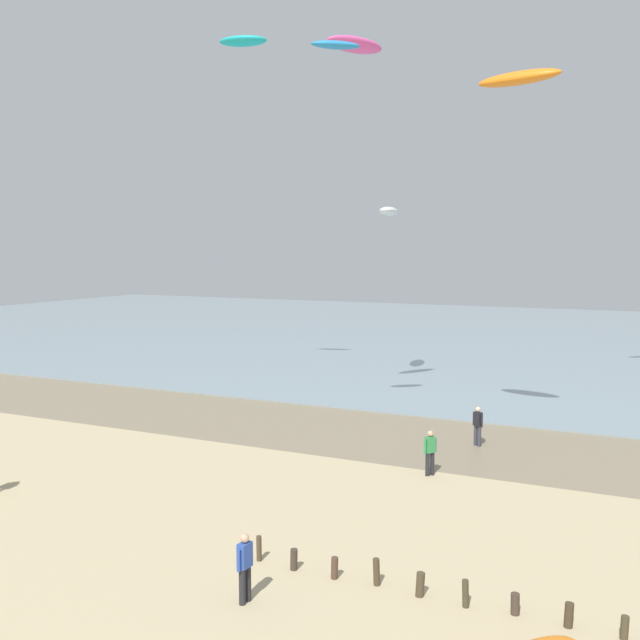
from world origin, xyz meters
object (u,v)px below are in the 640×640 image
(kite_aloft_2, at_px, (336,45))
(kite_aloft_7, at_px, (519,78))
(kite_aloft_10, at_px, (355,45))
(kite_aloft_4, at_px, (389,211))
(person_left_flank, at_px, (430,451))
(person_nearest_camera, at_px, (245,566))
(kite_aloft_8, at_px, (243,41))
(person_by_waterline, at_px, (478,425))

(kite_aloft_2, xyz_separation_m, kite_aloft_7, (7.08, 2.13, -1.58))
(kite_aloft_7, height_order, kite_aloft_10, kite_aloft_10)
(kite_aloft_7, bearing_deg, kite_aloft_4, -36.81)
(person_left_flank, height_order, kite_aloft_10, kite_aloft_10)
(kite_aloft_2, height_order, kite_aloft_4, kite_aloft_2)
(person_nearest_camera, height_order, kite_aloft_2, kite_aloft_2)
(kite_aloft_4, relative_size, kite_aloft_7, 0.92)
(person_nearest_camera, height_order, person_left_flank, same)
(kite_aloft_4, distance_m, kite_aloft_8, 13.24)
(kite_aloft_10, bearing_deg, person_by_waterline, -77.41)
(person_nearest_camera, bearing_deg, kite_aloft_7, 78.15)
(kite_aloft_4, bearing_deg, kite_aloft_2, -0.62)
(kite_aloft_2, bearing_deg, kite_aloft_4, -117.15)
(kite_aloft_7, bearing_deg, person_by_waterline, 10.13)
(person_left_flank, xyz_separation_m, kite_aloft_8, (-15.26, 12.18, 19.75))
(person_nearest_camera, distance_m, kite_aloft_7, 21.65)
(person_nearest_camera, xyz_separation_m, kite_aloft_10, (-4.70, 18.14, 17.12))
(kite_aloft_2, bearing_deg, kite_aloft_7, 159.40)
(kite_aloft_8, relative_size, kite_aloft_10, 0.90)
(person_by_waterline, relative_size, kite_aloft_4, 0.53)
(kite_aloft_8, bearing_deg, kite_aloft_7, 140.37)
(kite_aloft_4, relative_size, kite_aloft_10, 1.01)
(person_nearest_camera, height_order, kite_aloft_4, kite_aloft_4)
(person_by_waterline, bearing_deg, person_nearest_camera, -97.11)
(person_left_flank, bearing_deg, person_nearest_camera, -96.50)
(person_by_waterline, height_order, person_left_flank, same)
(person_nearest_camera, bearing_deg, person_by_waterline, 82.89)
(kite_aloft_2, xyz_separation_m, kite_aloft_4, (-2.45, 13.59, -6.10))
(kite_aloft_2, height_order, kite_aloft_10, kite_aloft_10)
(kite_aloft_4, distance_m, kite_aloft_10, 11.86)
(person_left_flank, bearing_deg, kite_aloft_2, 153.05)
(kite_aloft_4, xyz_separation_m, kite_aloft_7, (9.52, -11.46, 4.52))
(person_left_flank, relative_size, kite_aloft_7, 0.49)
(kite_aloft_7, bearing_deg, kite_aloft_2, 30.23)
(person_nearest_camera, height_order, kite_aloft_8, kite_aloft_8)
(kite_aloft_7, distance_m, kite_aloft_8, 19.63)
(kite_aloft_8, distance_m, kite_aloft_10, 10.98)
(person_left_flank, xyz_separation_m, kite_aloft_4, (-7.47, 16.14, 9.81))
(person_by_waterline, distance_m, person_left_flank, 4.81)
(person_by_waterline, xyz_separation_m, kite_aloft_4, (-8.18, 11.38, 9.81))
(person_left_flank, height_order, kite_aloft_7, kite_aloft_7)
(person_nearest_camera, xyz_separation_m, kite_aloft_8, (-13.98, 23.39, 19.75))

